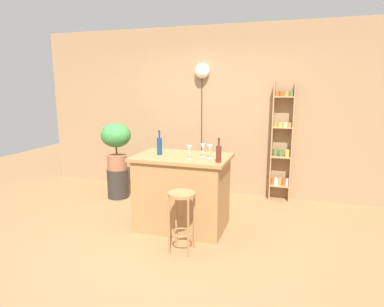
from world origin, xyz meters
TOP-DOWN VIEW (x-y plane):
  - ground at (0.00, 0.00)m, footprint 12.00×12.00m
  - back_wall at (0.00, 1.95)m, footprint 6.40×0.10m
  - kitchen_counter at (0.00, 0.30)m, footprint 1.20×0.78m
  - bar_stool at (0.21, -0.32)m, footprint 0.31×0.31m
  - spice_shelf at (1.15, 1.80)m, footprint 0.33×0.16m
  - plant_stool at (-1.42, 1.10)m, footprint 0.35×0.35m
  - potted_plant at (-1.42, 1.10)m, footprint 0.49×0.44m
  - bottle_spirits_clear at (0.52, 0.08)m, footprint 0.06×0.06m
  - bottle_sauce_amber at (-0.30, 0.28)m, footprint 0.07×0.07m
  - wine_glass_left at (0.26, 0.34)m, footprint 0.07×0.07m
  - wine_glass_center at (0.15, 0.15)m, footprint 0.07×0.07m
  - wine_glass_right at (0.37, 0.27)m, footprint 0.07×0.07m
  - pendant_globe_light at (-0.19, 1.84)m, footprint 0.25×0.25m

SIDE VIEW (x-z plane):
  - ground at x=0.00m, z-range 0.00..0.00m
  - plant_stool at x=-1.42m, z-range 0.00..0.48m
  - kitchen_counter at x=0.00m, z-range 0.00..0.96m
  - bar_stool at x=0.21m, z-range 0.16..0.85m
  - spice_shelf at x=1.15m, z-range -0.04..1.86m
  - potted_plant at x=-1.42m, z-range 0.57..1.33m
  - bottle_spirits_clear at x=0.52m, z-range 0.92..1.21m
  - wine_glass_left at x=0.26m, z-range 0.99..1.16m
  - wine_glass_center at x=0.15m, z-range 0.99..1.16m
  - wine_glass_right at x=0.37m, z-range 0.99..1.16m
  - bottle_sauce_amber at x=-0.30m, z-range 0.92..1.23m
  - back_wall at x=0.00m, z-range 0.00..2.80m
  - pendant_globe_light at x=-0.19m, z-range 0.95..3.15m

